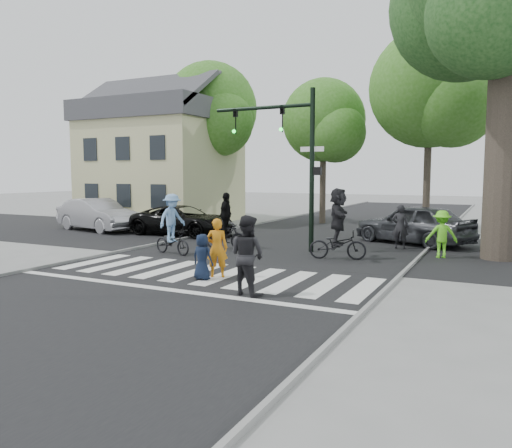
# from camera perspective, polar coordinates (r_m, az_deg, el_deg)

# --- Properties ---
(ground) EXTENTS (120.00, 120.00, 0.00)m
(ground) POSITION_cam_1_polar(r_m,az_deg,el_deg) (13.80, -7.48, -6.40)
(ground) COLOR gray
(ground) RESTS_ON ground
(road_stem) EXTENTS (10.00, 70.00, 0.01)m
(road_stem) POSITION_cam_1_polar(r_m,az_deg,el_deg) (18.09, 1.41, -3.45)
(road_stem) COLOR black
(road_stem) RESTS_ON ground
(road_cross) EXTENTS (70.00, 10.00, 0.01)m
(road_cross) POSITION_cam_1_polar(r_m,az_deg,el_deg) (20.82, 4.92, -2.26)
(road_cross) COLOR black
(road_cross) RESTS_ON ground
(curb_left) EXTENTS (0.10, 70.00, 0.10)m
(curb_left) POSITION_cam_1_polar(r_m,az_deg,el_deg) (20.71, -11.36, -2.27)
(curb_left) COLOR gray
(curb_left) RESTS_ON ground
(curb_right) EXTENTS (0.10, 70.00, 0.10)m
(curb_right) POSITION_cam_1_polar(r_m,az_deg,el_deg) (16.62, 17.44, -4.38)
(curb_right) COLOR gray
(curb_right) RESTS_ON ground
(crosswalk) EXTENTS (10.00, 3.85, 0.01)m
(crosswalk) POSITION_cam_1_polar(r_m,az_deg,el_deg) (14.34, -6.00, -5.89)
(crosswalk) COLOR silver
(crosswalk) RESTS_ON ground
(traffic_signal) EXTENTS (4.45, 0.29, 6.00)m
(traffic_signal) POSITION_cam_1_polar(r_m,az_deg,el_deg) (18.84, 3.99, 8.79)
(traffic_signal) COLOR black
(traffic_signal) RESTS_ON ground
(bg_tree_0) EXTENTS (5.46, 5.20, 8.97)m
(bg_tree_0) POSITION_cam_1_polar(r_m,az_deg,el_deg) (34.69, -11.76, 10.99)
(bg_tree_0) COLOR brown
(bg_tree_0) RESTS_ON ground
(bg_tree_1) EXTENTS (6.09, 5.80, 9.80)m
(bg_tree_1) POSITION_cam_1_polar(r_m,az_deg,el_deg) (31.46, -4.99, 12.57)
(bg_tree_1) COLOR brown
(bg_tree_1) RESTS_ON ground
(bg_tree_2) EXTENTS (5.04, 4.80, 8.40)m
(bg_tree_2) POSITION_cam_1_polar(r_m,az_deg,el_deg) (29.46, 8.07, 11.30)
(bg_tree_2) COLOR brown
(bg_tree_2) RESTS_ON ground
(bg_tree_3) EXTENTS (6.30, 6.00, 10.20)m
(bg_tree_3) POSITION_cam_1_polar(r_m,az_deg,el_deg) (26.96, 19.85, 14.04)
(bg_tree_3) COLOR brown
(bg_tree_3) RESTS_ON ground
(house) EXTENTS (8.40, 8.10, 8.82)m
(house) POSITION_cam_1_polar(r_m,az_deg,el_deg) (31.58, -10.74, 7.27)
(house) COLOR beige
(house) RESTS_ON ground
(pedestrian_woman) EXTENTS (0.72, 0.61, 1.67)m
(pedestrian_woman) POSITION_cam_1_polar(r_m,az_deg,el_deg) (13.99, -4.48, -2.74)
(pedestrian_woman) COLOR orange
(pedestrian_woman) RESTS_ON ground
(pedestrian_child) EXTENTS (0.64, 0.43, 1.27)m
(pedestrian_child) POSITION_cam_1_polar(r_m,az_deg,el_deg) (13.71, -6.15, -3.77)
(pedestrian_child) COLOR #111B31
(pedestrian_child) RESTS_ON ground
(pedestrian_adult) EXTENTS (1.08, 0.93, 1.92)m
(pedestrian_adult) POSITION_cam_1_polar(r_m,az_deg,el_deg) (11.92, -1.03, -3.58)
(pedestrian_adult) COLOR black
(pedestrian_adult) RESTS_ON ground
(cyclist_left) EXTENTS (1.81, 1.24, 2.18)m
(cyclist_left) POSITION_cam_1_polar(r_m,az_deg,el_deg) (18.18, -9.55, -0.49)
(cyclist_left) COLOR black
(cyclist_left) RESTS_ON ground
(cyclist_mid) EXTENTS (1.73, 1.07, 2.19)m
(cyclist_mid) POSITION_cam_1_polar(r_m,az_deg,el_deg) (19.24, -3.44, -0.22)
(cyclist_mid) COLOR black
(cyclist_mid) RESTS_ON ground
(cyclist_right) EXTENTS (2.02, 1.87, 2.42)m
(cyclist_right) POSITION_cam_1_polar(r_m,az_deg,el_deg) (17.09, 9.35, -0.42)
(cyclist_right) COLOR black
(cyclist_right) RESTS_ON ground
(car_suv) EXTENTS (5.08, 2.37, 1.41)m
(car_suv) POSITION_cam_1_polar(r_m,az_deg,el_deg) (23.87, -8.33, 0.41)
(car_suv) COLOR black
(car_suv) RESTS_ON ground
(car_silver) EXTENTS (5.25, 2.76, 1.65)m
(car_silver) POSITION_cam_1_polar(r_m,az_deg,el_deg) (26.74, -17.67, 1.02)
(car_silver) COLOR #A9A7AD
(car_silver) RESTS_ON ground
(car_grey) EXTENTS (5.30, 3.79, 1.68)m
(car_grey) POSITION_cam_1_polar(r_m,az_deg,el_deg) (21.60, 17.58, 0.01)
(car_grey) COLOR #37393E
(car_grey) RESTS_ON ground
(bystander_hivis) EXTENTS (1.20, 0.90, 1.65)m
(bystander_hivis) POSITION_cam_1_polar(r_m,az_deg,el_deg) (18.33, 20.45, -1.11)
(bystander_hivis) COLOR #66E523
(bystander_hivis) RESTS_ON ground
(bystander_dark) EXTENTS (0.66, 0.45, 1.73)m
(bystander_dark) POSITION_cam_1_polar(r_m,az_deg,el_deg) (20.06, 16.14, -0.29)
(bystander_dark) COLOR black
(bystander_dark) RESTS_ON ground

